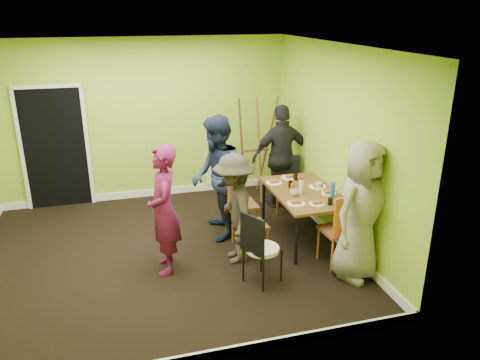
{
  "coord_description": "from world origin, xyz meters",
  "views": [
    {
      "loc": [
        -0.53,
        -5.85,
        3.23
      ],
      "look_at": [
        1.09,
        0.0,
        0.99
      ],
      "focal_mm": 35.0,
      "sensor_mm": 36.0,
      "label": 1
    }
  ],
  "objects_px": {
    "orange_bottle": "(292,186)",
    "person_left_far": "(217,178)",
    "chair_left_far": "(235,199)",
    "chair_left_near": "(248,220)",
    "easel": "(256,148)",
    "thermos": "(301,186)",
    "person_front_end": "(362,211)",
    "chair_back_end": "(288,172)",
    "person_standing": "(164,210)",
    "person_back_end": "(282,157)",
    "dining_table": "(305,195)",
    "person_left_near": "(234,209)",
    "chair_front_end": "(342,226)",
    "chair_bentwood": "(259,245)",
    "blue_bottle": "(332,190)"
  },
  "relations": [
    {
      "from": "person_standing",
      "to": "person_front_end",
      "type": "relative_size",
      "value": 0.94
    },
    {
      "from": "dining_table",
      "to": "person_standing",
      "type": "xyz_separation_m",
      "value": [
        -2.06,
        -0.35,
        0.15
      ]
    },
    {
      "from": "person_left_far",
      "to": "person_front_end",
      "type": "relative_size",
      "value": 1.02
    },
    {
      "from": "person_left_near",
      "to": "person_back_end",
      "type": "bearing_deg",
      "value": 146.87
    },
    {
      "from": "chair_left_far",
      "to": "chair_bentwood",
      "type": "distance_m",
      "value": 1.32
    },
    {
      "from": "person_standing",
      "to": "person_left_far",
      "type": "relative_size",
      "value": 0.92
    },
    {
      "from": "thermos",
      "to": "person_left_near",
      "type": "bearing_deg",
      "value": -164.81
    },
    {
      "from": "chair_bentwood",
      "to": "thermos",
      "type": "xyz_separation_m",
      "value": [
        0.93,
        0.94,
        0.33
      ]
    },
    {
      "from": "dining_table",
      "to": "chair_back_end",
      "type": "bearing_deg",
      "value": 80.81
    },
    {
      "from": "easel",
      "to": "person_standing",
      "type": "bearing_deg",
      "value": -131.44
    },
    {
      "from": "person_front_end",
      "to": "dining_table",
      "type": "bearing_deg",
      "value": 80.29
    },
    {
      "from": "dining_table",
      "to": "person_back_end",
      "type": "relative_size",
      "value": 0.85
    },
    {
      "from": "dining_table",
      "to": "easel",
      "type": "height_order",
      "value": "easel"
    },
    {
      "from": "easel",
      "to": "thermos",
      "type": "xyz_separation_m",
      "value": [
        0.1,
        -1.83,
        -0.05
      ]
    },
    {
      "from": "orange_bottle",
      "to": "person_left_near",
      "type": "height_order",
      "value": "person_left_near"
    },
    {
      "from": "chair_left_far",
      "to": "chair_left_near",
      "type": "distance_m",
      "value": 0.56
    },
    {
      "from": "orange_bottle",
      "to": "chair_bentwood",
      "type": "bearing_deg",
      "value": -127.25
    },
    {
      "from": "person_back_end",
      "to": "blue_bottle",
      "type": "bearing_deg",
      "value": 96.65
    },
    {
      "from": "chair_front_end",
      "to": "easel",
      "type": "distance_m",
      "value": 2.71
    },
    {
      "from": "chair_left_far",
      "to": "person_front_end",
      "type": "distance_m",
      "value": 1.92
    },
    {
      "from": "dining_table",
      "to": "blue_bottle",
      "type": "distance_m",
      "value": 0.45
    },
    {
      "from": "chair_back_end",
      "to": "easel",
      "type": "relative_size",
      "value": 0.5
    },
    {
      "from": "chair_left_near",
      "to": "chair_front_end",
      "type": "bearing_deg",
      "value": 52.82
    },
    {
      "from": "orange_bottle",
      "to": "person_left_near",
      "type": "xyz_separation_m",
      "value": [
        -1.0,
        -0.48,
        -0.04
      ]
    },
    {
      "from": "person_standing",
      "to": "person_left_near",
      "type": "distance_m",
      "value": 0.92
    },
    {
      "from": "person_left_near",
      "to": "orange_bottle",
      "type": "bearing_deg",
      "value": 120.79
    },
    {
      "from": "person_back_end",
      "to": "person_left_near",
      "type": "bearing_deg",
      "value": 52.2
    },
    {
      "from": "person_standing",
      "to": "chair_left_near",
      "type": "bearing_deg",
      "value": 99.95
    },
    {
      "from": "chair_left_near",
      "to": "blue_bottle",
      "type": "bearing_deg",
      "value": 80.38
    },
    {
      "from": "easel",
      "to": "person_left_near",
      "type": "height_order",
      "value": "easel"
    },
    {
      "from": "person_standing",
      "to": "chair_bentwood",
      "type": "bearing_deg",
      "value": 62.47
    },
    {
      "from": "chair_left_far",
      "to": "chair_back_end",
      "type": "height_order",
      "value": "chair_left_far"
    },
    {
      "from": "dining_table",
      "to": "easel",
      "type": "distance_m",
      "value": 1.8
    },
    {
      "from": "chair_left_far",
      "to": "person_back_end",
      "type": "height_order",
      "value": "person_back_end"
    },
    {
      "from": "chair_back_end",
      "to": "chair_left_far",
      "type": "bearing_deg",
      "value": 59.02
    },
    {
      "from": "blue_bottle",
      "to": "person_standing",
      "type": "relative_size",
      "value": 0.13
    },
    {
      "from": "thermos",
      "to": "orange_bottle",
      "type": "xyz_separation_m",
      "value": [
        -0.07,
        0.19,
        -0.07
      ]
    },
    {
      "from": "dining_table",
      "to": "chair_back_end",
      "type": "distance_m",
      "value": 1.13
    },
    {
      "from": "thermos",
      "to": "person_back_end",
      "type": "distance_m",
      "value": 1.32
    },
    {
      "from": "chair_front_end",
      "to": "chair_left_near",
      "type": "bearing_deg",
      "value": 144.27
    },
    {
      "from": "blue_bottle",
      "to": "dining_table",
      "type": "bearing_deg",
      "value": 131.89
    },
    {
      "from": "person_left_far",
      "to": "chair_bentwood",
      "type": "bearing_deg",
      "value": 11.79
    },
    {
      "from": "person_front_end",
      "to": "orange_bottle",
      "type": "bearing_deg",
      "value": 85.15
    },
    {
      "from": "chair_left_near",
      "to": "chair_back_end",
      "type": "xyz_separation_m",
      "value": [
        1.11,
        1.35,
        0.15
      ]
    },
    {
      "from": "blue_bottle",
      "to": "person_left_far",
      "type": "relative_size",
      "value": 0.12
    },
    {
      "from": "person_front_end",
      "to": "easel",
      "type": "bearing_deg",
      "value": 76.12
    },
    {
      "from": "orange_bottle",
      "to": "person_left_far",
      "type": "relative_size",
      "value": 0.04
    },
    {
      "from": "chair_back_end",
      "to": "person_back_end",
      "type": "bearing_deg",
      "value": -36.73
    },
    {
      "from": "thermos",
      "to": "blue_bottle",
      "type": "xyz_separation_m",
      "value": [
        0.36,
        -0.25,
        0.01
      ]
    },
    {
      "from": "person_standing",
      "to": "thermos",
      "type": "bearing_deg",
      "value": 102.41
    }
  ]
}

